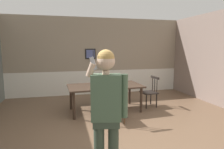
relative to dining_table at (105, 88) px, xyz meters
The scene contains 6 objects.
ground_plane 1.71m from the dining_table, 84.60° to the right, with size 8.06×8.06×0.00m, color brown.
room_back_partition 2.22m from the dining_table, 85.98° to the left, with size 6.61×0.17×2.85m.
dining_table is the anchor object (origin of this frame).
chair_near_window 1.41m from the dining_table, ahead, with size 0.45×0.45×0.90m.
chair_by_doorway 0.92m from the dining_table, 86.90° to the right, with size 0.47×0.47×1.01m.
person_figure 2.85m from the dining_table, 101.53° to the right, with size 0.54×0.28×1.74m.
Camera 1 is at (-1.22, -3.53, 1.77)m, focal length 30.78 mm.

